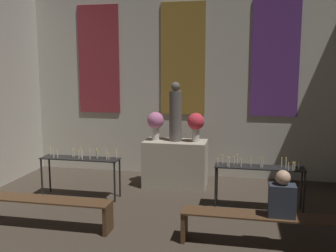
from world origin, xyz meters
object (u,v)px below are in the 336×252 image
object	(u,v)px
altar	(175,164)
pew_back_left	(37,205)
flower_vase_left	(156,122)
flower_vase_right	(196,123)
candle_rack_left	(81,163)
person_seated	(282,196)
statue	(176,114)
pew_back_right	(268,223)
candle_rack_right	(259,172)

from	to	relation	value
altar	pew_back_left	bearing A→B (deg)	-125.17
flower_vase_left	flower_vase_right	world-z (taller)	same
pew_back_left	candle_rack_left	bearing A→B (deg)	86.77
flower_vase_right	person_seated	world-z (taller)	flower_vase_right
altar	statue	xyz separation A→B (m)	(0.00, 0.00, 1.08)
altar	flower_vase_left	xyz separation A→B (m)	(-0.43, 0.00, 0.89)
flower_vase_left	person_seated	distance (m)	3.53
altar	flower_vase_right	size ratio (longest dim) A/B	2.19
altar	pew_back_right	distance (m)	3.09
flower_vase_left	candle_rack_right	bearing A→B (deg)	-26.22
flower_vase_left	pew_back_right	size ratio (longest dim) A/B	0.25
altar	pew_back_left	size ratio (longest dim) A/B	0.55
statue	pew_back_right	size ratio (longest dim) A/B	0.51
pew_back_left	altar	bearing A→B (deg)	54.83
statue	candle_rack_right	size ratio (longest dim) A/B	0.80
statue	candle_rack_left	size ratio (longest dim) A/B	0.80
flower_vase_right	pew_back_left	xyz separation A→B (m)	(-2.21, -2.52, -1.03)
pew_back_left	flower_vase_right	bearing A→B (deg)	48.79
altar	statue	size ratio (longest dim) A/B	1.07
flower_vase_left	flower_vase_right	distance (m)	0.86
flower_vase_left	candle_rack_left	xyz separation A→B (m)	(-1.26, -1.05, -0.70)
statue	candle_rack_left	bearing A→B (deg)	-148.31
flower_vase_right	candle_rack_right	xyz separation A→B (m)	(1.27, -1.05, -0.70)
flower_vase_right	pew_back_right	world-z (taller)	flower_vase_right
candle_rack_right	person_seated	bearing A→B (deg)	-80.17
candle_rack_right	pew_back_right	xyz separation A→B (m)	(0.08, -1.47, -0.33)
statue	pew_back_left	xyz separation A→B (m)	(-1.78, -2.52, -1.22)
statue	flower_vase_right	xyz separation A→B (m)	(0.43, 0.00, -0.19)
candle_rack_left	statue	bearing A→B (deg)	31.69
flower_vase_right	pew_back_right	xyz separation A→B (m)	(1.35, -2.52, -1.03)
statue	pew_back_left	size ratio (longest dim) A/B	0.51
candle_rack_right	pew_back_left	distance (m)	3.79
candle_rack_left	flower_vase_left	bearing A→B (deg)	39.63
statue	pew_back_left	world-z (taller)	statue
person_seated	pew_back_right	bearing A→B (deg)	180.00
person_seated	candle_rack_left	bearing A→B (deg)	157.97
flower_vase_left	flower_vase_right	size ratio (longest dim) A/B	1.00
pew_back_right	person_seated	distance (m)	0.44
statue	pew_back_right	xyz separation A→B (m)	(1.78, -2.52, -1.22)
flower_vase_left	candle_rack_left	size ratio (longest dim) A/B	0.39
statue	candle_rack_left	distance (m)	2.18
statue	pew_back_right	bearing A→B (deg)	-54.83
candle_rack_left	person_seated	size ratio (longest dim) A/B	2.38
statue	person_seated	xyz separation A→B (m)	(1.95, -2.52, -0.82)
altar	pew_back_right	bearing A→B (deg)	-54.83
pew_back_left	statue	bearing A→B (deg)	54.83
statue	flower_vase_right	world-z (taller)	statue
candle_rack_right	altar	bearing A→B (deg)	148.30
flower_vase_right	pew_back_left	bearing A→B (deg)	-131.21
flower_vase_left	pew_back_left	bearing A→B (deg)	-118.09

